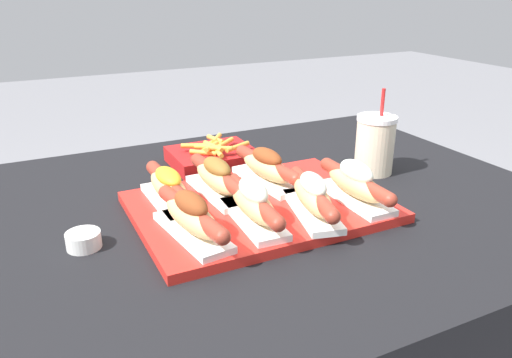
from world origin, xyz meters
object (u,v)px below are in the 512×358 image
(serving_tray, at_px, (261,206))
(hot_dog_0, at_px, (192,216))
(drink_cup, at_px, (375,144))
(fries_basket, at_px, (213,156))
(hot_dog_5, at_px, (217,178))
(hot_dog_3, at_px, (355,183))
(hot_dog_6, at_px, (267,167))
(hot_dog_2, at_px, (313,196))
(hot_dog_4, at_px, (169,188))
(sauce_bowl, at_px, (83,239))
(hot_dog_1, at_px, (253,203))

(serving_tray, xyz_separation_m, hot_dog_0, (-0.16, -0.07, 0.04))
(drink_cup, xyz_separation_m, fries_basket, (-0.31, 0.21, -0.05))
(hot_dog_5, bearing_deg, hot_dog_0, -126.02)
(hot_dog_3, xyz_separation_m, hot_dog_6, (-0.11, 0.15, -0.00))
(hot_dog_2, bearing_deg, hot_dog_5, 127.28)
(hot_dog_4, height_order, sauce_bowl, hot_dog_4)
(hot_dog_0, relative_size, fries_basket, 1.15)
(hot_dog_1, relative_size, hot_dog_4, 1.00)
(hot_dog_3, distance_m, drink_cup, 0.21)
(hot_dog_6, xyz_separation_m, sauce_bowl, (-0.38, -0.08, -0.04))
(serving_tray, distance_m, hot_dog_5, 0.10)
(serving_tray, xyz_separation_m, hot_dog_6, (0.05, 0.08, 0.04))
(sauce_bowl, xyz_separation_m, fries_basket, (0.34, 0.28, 0.00))
(hot_dog_1, xyz_separation_m, hot_dog_2, (0.11, -0.02, -0.00))
(hot_dog_0, height_order, hot_dog_3, hot_dog_3)
(serving_tray, distance_m, hot_dog_2, 0.11)
(drink_cup, bearing_deg, hot_dog_3, -138.16)
(hot_dog_2, bearing_deg, hot_dog_0, 175.55)
(hot_dog_1, height_order, hot_dog_5, hot_dog_1)
(hot_dog_0, bearing_deg, serving_tray, 22.95)
(hot_dog_4, relative_size, sauce_bowl, 3.97)
(drink_cup, relative_size, fries_basket, 0.99)
(serving_tray, bearing_deg, hot_dog_0, -157.05)
(hot_dog_3, height_order, hot_dog_4, hot_dog_3)
(hot_dog_2, bearing_deg, fries_basket, 97.14)
(hot_dog_1, distance_m, drink_cup, 0.39)
(hot_dog_3, bearing_deg, drink_cup, 41.84)
(serving_tray, relative_size, hot_dog_0, 2.07)
(serving_tray, xyz_separation_m, hot_dog_2, (0.06, -0.08, 0.04))
(serving_tray, xyz_separation_m, hot_dog_5, (-0.06, 0.07, 0.04))
(hot_dog_4, bearing_deg, hot_dog_1, -51.00)
(hot_dog_4, bearing_deg, hot_dog_5, 2.13)
(drink_cup, bearing_deg, sauce_bowl, -173.95)
(hot_dog_6, bearing_deg, hot_dog_2, -88.06)
(fries_basket, bearing_deg, hot_dog_6, -78.62)
(hot_dog_2, relative_size, hot_dog_3, 0.97)
(hot_dog_6, bearing_deg, hot_dog_4, -176.33)
(hot_dog_6, bearing_deg, fries_basket, 101.38)
(hot_dog_3, xyz_separation_m, hot_dog_5, (-0.22, 0.14, -0.00))
(serving_tray, bearing_deg, hot_dog_2, -54.47)
(serving_tray, xyz_separation_m, hot_dog_1, (-0.05, -0.07, 0.04))
(hot_dog_1, xyz_separation_m, hot_dog_5, (-0.01, 0.14, -0.00))
(hot_dog_0, xyz_separation_m, hot_dog_1, (0.11, 0.00, 0.00))
(sauce_bowl, bearing_deg, hot_dog_4, 21.53)
(hot_dog_5, relative_size, fries_basket, 1.16)
(hot_dog_5, bearing_deg, hot_dog_6, 4.99)
(hot_dog_1, height_order, sauce_bowl, hot_dog_1)
(hot_dog_5, xyz_separation_m, sauce_bowl, (-0.26, -0.07, -0.04))
(hot_dog_5, xyz_separation_m, drink_cup, (0.38, -0.00, 0.01))
(hot_dog_3, bearing_deg, hot_dog_1, 178.58)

